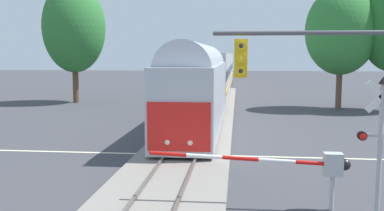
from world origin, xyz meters
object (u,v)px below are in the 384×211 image
Objects in this scene: pine_left_background at (74,27)px; crossing_gate_near at (308,165)px; oak_far_right at (341,31)px; commuter_train at (215,74)px; crossing_signal_mast at (381,132)px; traffic_signal_near_right at (347,76)px.

crossing_gate_near is at bearing -57.47° from pine_left_background.
crossing_gate_near is at bearing -104.30° from oak_far_right.
pine_left_background is at bearing 122.53° from crossing_gate_near.
commuter_train is at bearing 22.19° from pine_left_background.
traffic_signal_near_right reaches higher than crossing_signal_mast.
commuter_train is 35.31m from crossing_signal_mast.
crossing_signal_mast is 35.83m from pine_left_background.
commuter_train reaches higher than crossing_gate_near.
commuter_train is 36.61m from traffic_signal_near_right.
oak_far_right reaches higher than crossing_gate_near.
crossing_gate_near is 3.47m from traffic_signal_near_right.
pine_left_background is at bearing 124.86° from crossing_signal_mast.
crossing_signal_mast is 0.39× the size of oak_far_right.
commuter_train is at bearing 98.33° from traffic_signal_near_right.
oak_far_right is (6.60, 25.91, 5.40)m from crossing_gate_near.
crossing_signal_mast is (6.68, -34.67, -0.19)m from commuter_train.
traffic_signal_near_right is 36.15m from pine_left_background.
pine_left_background reaches higher than commuter_train.
crossing_signal_mast is 27.06m from oak_far_right.
commuter_train is 14.63m from oak_far_right.
traffic_signal_near_right is (0.60, -1.94, 2.82)m from crossing_gate_near.
pine_left_background is (-18.91, 30.64, 3.20)m from traffic_signal_near_right.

